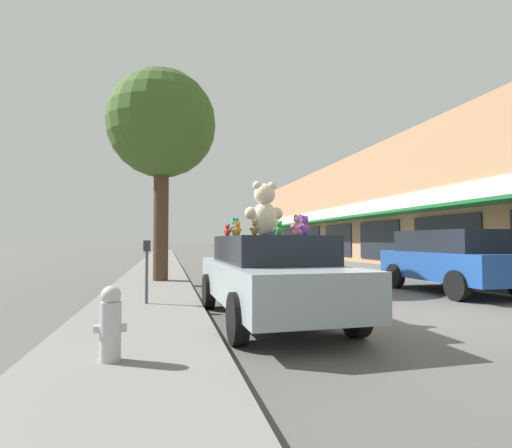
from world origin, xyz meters
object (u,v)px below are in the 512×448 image
at_px(teddy_bear_giant, 264,210).
at_px(teddy_bear_black, 268,231).
at_px(teddy_bear_purple, 304,226).
at_px(street_tree, 162,126).
at_px(teddy_bear_green, 279,228).
at_px(fire_hydrant, 111,323).
at_px(teddy_bear_pink, 298,225).
at_px(teddy_bear_red, 228,230).
at_px(parking_meter, 147,263).
at_px(plush_art_car, 269,274).
at_px(teddy_bear_orange, 237,229).
at_px(teddy_bear_brown, 254,228).
at_px(teddy_bear_blue, 272,231).
at_px(parked_car_far_center, 452,259).
at_px(teddy_bear_teal, 235,227).

height_order(teddy_bear_giant, teddy_bear_black, teddy_bear_giant).
xyz_separation_m(teddy_bear_purple, street_tree, (-2.32, 6.98, 3.44)).
relative_size(teddy_bear_green, fire_hydrant, 0.31).
height_order(teddy_bear_giant, teddy_bear_green, teddy_bear_giant).
xyz_separation_m(teddy_bear_pink, fire_hydrant, (-2.82, -2.16, -1.14)).
bearing_deg(teddy_bear_giant, teddy_bear_purple, 107.02).
bearing_deg(teddy_bear_red, teddy_bear_green, 156.99).
bearing_deg(street_tree, parking_meter, -92.55).
height_order(plush_art_car, teddy_bear_giant, teddy_bear_giant).
bearing_deg(teddy_bear_purple, teddy_bear_red, -90.41).
xyz_separation_m(teddy_bear_orange, parking_meter, (-1.59, 1.50, -0.66)).
distance_m(teddy_bear_giant, teddy_bear_orange, 0.69).
height_order(teddy_bear_brown, parking_meter, teddy_bear_brown).
xyz_separation_m(teddy_bear_purple, teddy_bear_blue, (-0.13, 1.50, -0.05)).
height_order(teddy_bear_red, teddy_bear_orange, teddy_bear_orange).
bearing_deg(parked_car_far_center, plush_art_car, -156.57).
bearing_deg(fire_hydrant, teddy_bear_brown, 36.85).
bearing_deg(fire_hydrant, street_tree, 87.35).
height_order(teddy_bear_black, fire_hydrant, teddy_bear_black).
xyz_separation_m(teddy_bear_black, teddy_bear_pink, (0.23, -1.20, 0.07)).
bearing_deg(teddy_bear_pink, teddy_bear_purple, 63.95).
bearing_deg(teddy_bear_purple, teddy_bear_black, -119.09).
height_order(plush_art_car, teddy_bear_purple, teddy_bear_purple).
bearing_deg(fire_hydrant, teddy_bear_purple, 29.35).
distance_m(teddy_bear_blue, fire_hydrant, 4.12).
xyz_separation_m(teddy_bear_giant, teddy_bear_blue, (0.26, 0.44, -0.38)).
bearing_deg(teddy_bear_green, teddy_bear_brown, 41.86).
bearing_deg(street_tree, teddy_bear_teal, -76.95).
relative_size(teddy_bear_blue, teddy_bear_black, 0.92).
relative_size(teddy_bear_green, teddy_bear_black, 1.03).
bearing_deg(teddy_bear_brown, street_tree, -96.33).
bearing_deg(teddy_bear_giant, teddy_bear_black, -113.13).
distance_m(plush_art_car, teddy_bear_giant, 1.18).
distance_m(teddy_bear_purple, parked_car_far_center, 6.35).
relative_size(teddy_bear_brown, teddy_bear_teal, 0.71).
relative_size(teddy_bear_black, street_tree, 0.04).
height_order(teddy_bear_orange, parking_meter, teddy_bear_orange).
xyz_separation_m(teddy_bear_blue, teddy_bear_teal, (-0.81, -0.47, 0.06)).
xyz_separation_m(teddy_bear_orange, parked_car_far_center, (6.30, 2.48, -0.70)).
xyz_separation_m(teddy_bear_giant, parking_meter, (-2.13, 1.28, -1.02)).
relative_size(teddy_bear_blue, parked_car_far_center, 0.05).
distance_m(teddy_bear_purple, fire_hydrant, 3.31).
xyz_separation_m(teddy_bear_red, teddy_bear_brown, (0.16, -1.70, 0.00)).
distance_m(teddy_bear_brown, teddy_bear_pink, 1.22).
bearing_deg(fire_hydrant, teddy_bear_giant, 48.04).
distance_m(teddy_bear_green, teddy_bear_teal, 1.00).
distance_m(teddy_bear_black, parking_meter, 2.55).
xyz_separation_m(teddy_bear_teal, street_tree, (-1.38, 5.96, 3.44)).
bearing_deg(teddy_bear_red, parked_car_far_center, -122.94).
bearing_deg(teddy_bear_red, teddy_bear_teal, 137.65).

